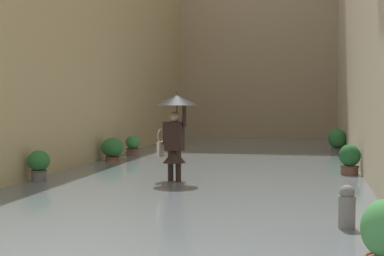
{
  "coord_description": "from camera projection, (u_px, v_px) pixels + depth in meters",
  "views": [
    {
      "loc": [
        -2.35,
        3.83,
        1.88
      ],
      "look_at": [
        0.18,
        -8.65,
        1.26
      ],
      "focal_mm": 54.41,
      "sensor_mm": 36.0,
      "label": 1
    }
  ],
  "objects": [
    {
      "name": "ground_plane",
      "position": [
        218.0,
        171.0,
        15.27
      ],
      "size": [
        60.0,
        60.0,
        0.0
      ],
      "primitive_type": "plane",
      "color": "slate"
    },
    {
      "name": "flood_water",
      "position": [
        218.0,
        168.0,
        15.26
      ],
      "size": [
        7.87,
        28.39,
        0.16
      ],
      "primitive_type": "cube",
      "color": "slate",
      "rests_on": "ground_plane"
    },
    {
      "name": "building_facade_right",
      "position": [
        59.0,
        15.0,
        15.94
      ],
      "size": [
        2.04,
        26.39,
        8.4
      ],
      "color": "tan",
      "rests_on": "ground_plane"
    },
    {
      "name": "person_wading",
      "position": [
        175.0,
        124.0,
        12.25
      ],
      "size": [
        0.88,
        0.88,
        2.05
      ],
      "color": "#2D2319",
      "rests_on": "ground_plane"
    },
    {
      "name": "potted_plant_far_left",
      "position": [
        337.0,
        141.0,
        19.13
      ],
      "size": [
        0.6,
        0.6,
        0.93
      ],
      "color": "#66605B",
      "rests_on": "ground_plane"
    },
    {
      "name": "potted_plant_mid_right",
      "position": [
        39.0,
        166.0,
        12.25
      ],
      "size": [
        0.47,
        0.47,
        0.81
      ],
      "color": "#66605B",
      "rests_on": "ground_plane"
    },
    {
      "name": "potted_plant_near_right",
      "position": [
        133.0,
        147.0,
        17.99
      ],
      "size": [
        0.44,
        0.44,
        0.77
      ],
      "color": "brown",
      "rests_on": "ground_plane"
    },
    {
      "name": "potted_plant_far_right",
      "position": [
        112.0,
        150.0,
        16.47
      ],
      "size": [
        0.63,
        0.63,
        0.8
      ],
      "color": "brown",
      "rests_on": "ground_plane"
    },
    {
      "name": "potted_plant_mid_left",
      "position": [
        350.0,
        161.0,
        13.43
      ],
      "size": [
        0.49,
        0.49,
        0.85
      ],
      "color": "brown",
      "rests_on": "ground_plane"
    },
    {
      "name": "mooring_bollard",
      "position": [
        347.0,
        212.0,
        7.79
      ],
      "size": [
        0.23,
        0.23,
        0.74
      ],
      "color": "gray",
      "rests_on": "ground_plane"
    }
  ]
}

